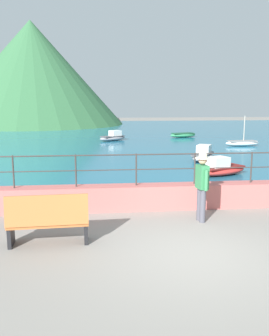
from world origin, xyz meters
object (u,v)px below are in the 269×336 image
Objects in this scene: boat_1 at (221,169)px; boat_3 at (113,137)px; boat_4 at (183,135)px; boat_6 at (242,143)px; person_walking at (202,184)px; boat_2 at (203,155)px; bench_main at (48,220)px.

boat_1 is 1.03× the size of boat_3.
boat_4 is (5.87, 1.95, -0.07)m from boat_3.
boat_3 is 9.44m from boat_6.
boat_2 is (2.74, 9.15, -0.65)m from person_walking.
boat_2 and boat_3 have the same top height.
boat_2 is 10.56m from boat_3.
boat_4 is 1.05× the size of boat_6.
boat_3 is at bearing 83.54° from bench_main.
person_walking reaches higher than bench_main.
boat_1 is at bearing -95.15° from boat_2.
boat_3 is at bearing 105.73° from boat_1.
person_walking is 0.75× the size of boat_6.
boat_6 reaches higher than boat_2.
bench_main is 19.17m from boat_6.
boat_6 is at bearing -26.31° from boat_3.
boat_2 is 1.02× the size of boat_3.
boat_4 is at bearing 112.92° from boat_6.
person_walking is 21.30m from boat_4.
boat_6 is at bearing 64.30° from person_walking.
boat_2 reaches higher than boat_4.
person_walking is at bearing -102.12° from boat_4.
person_walking is at bearing -85.75° from boat_3.
boat_2 is 11.79m from boat_4.
boat_1 and boat_3 have the same top height.
boat_3 is at bearing 153.69° from boat_6.
boat_4 is at bearing 18.35° from boat_3.
boat_2 is at bearing 73.35° from person_walking.
boat_1 is at bearing -97.65° from boat_4.
person_walking is at bearing 18.15° from bench_main.
bench_main is at bearing -110.30° from boat_4.
boat_6 is (10.74, 15.88, -0.30)m from bench_main.
boat_3 is 6.19m from boat_4.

